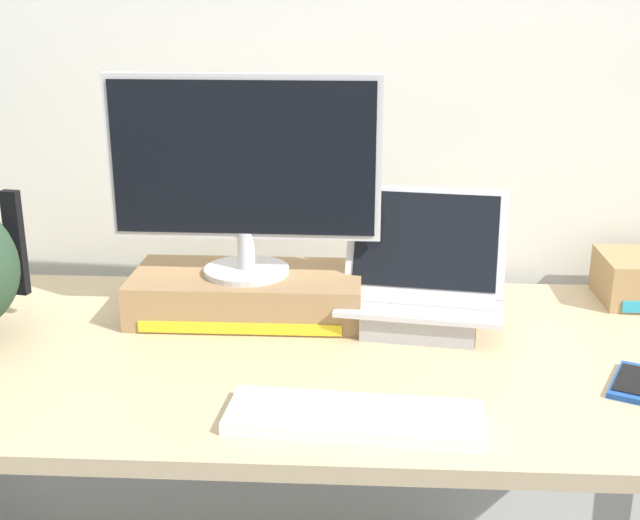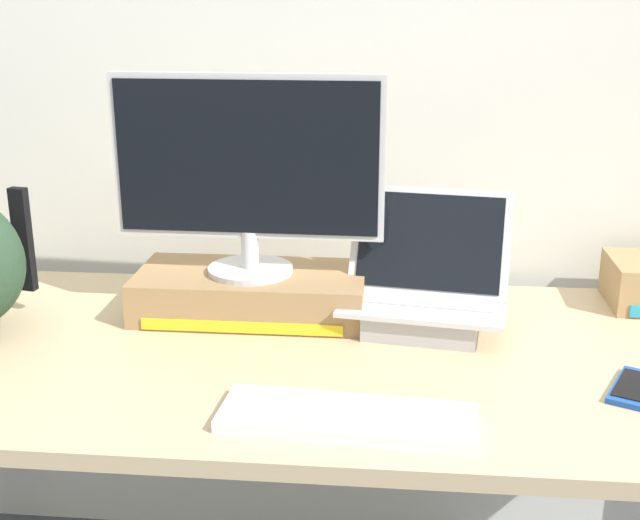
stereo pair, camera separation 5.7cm
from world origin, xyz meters
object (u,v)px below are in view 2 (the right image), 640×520
object	(u,v)px
toner_box_yellow	(251,293)
external_keyboard	(347,417)
open_laptop	(424,300)
cell_phone	(637,388)
desktop_monitor	(248,170)

from	to	relation	value
toner_box_yellow	external_keyboard	bearing A→B (deg)	-62.86
open_laptop	external_keyboard	size ratio (longest dim) A/B	0.85
external_keyboard	cell_phone	distance (m)	0.51
toner_box_yellow	open_laptop	xyz separation A→B (m)	(0.36, -0.04, 0.01)
cell_phone	toner_box_yellow	bearing A→B (deg)	-176.86
desktop_monitor	open_laptop	world-z (taller)	desktop_monitor
desktop_monitor	cell_phone	xyz separation A→B (m)	(0.71, -0.29, -0.30)
desktop_monitor	external_keyboard	size ratio (longest dim) A/B	1.33
open_laptop	external_keyboard	distance (m)	0.44
toner_box_yellow	cell_phone	world-z (taller)	toner_box_yellow
open_laptop	cell_phone	size ratio (longest dim) A/B	2.14
desktop_monitor	toner_box_yellow	bearing A→B (deg)	89.70
toner_box_yellow	desktop_monitor	size ratio (longest dim) A/B	0.86
toner_box_yellow	desktop_monitor	bearing A→B (deg)	-91.13
desktop_monitor	external_keyboard	bearing A→B (deg)	-61.96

